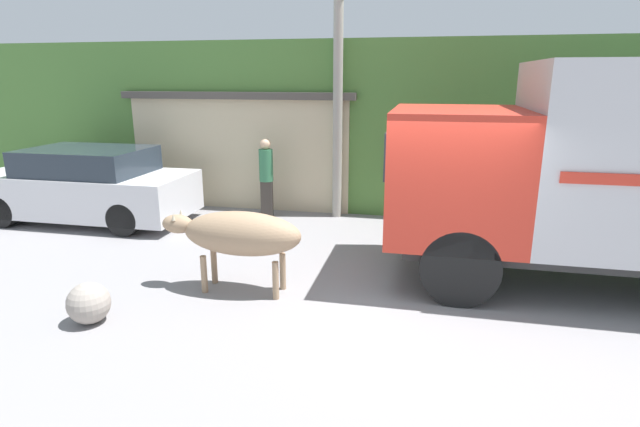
# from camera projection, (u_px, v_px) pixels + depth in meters

# --- Properties ---
(ground_plane) EXTENTS (60.00, 60.00, 0.00)m
(ground_plane) POSITION_uv_depth(u_px,v_px,m) (423.00, 294.00, 7.22)
(ground_plane) COLOR gray
(hillside_embankment) EXTENTS (32.00, 6.56, 3.82)m
(hillside_embankment) POSITION_uv_depth(u_px,v_px,m) (432.00, 119.00, 13.66)
(hillside_embankment) COLOR #4C7A38
(hillside_embankment) RESTS_ON ground_plane
(building_backdrop) EXTENTS (5.54, 2.70, 2.70)m
(building_backdrop) POSITION_uv_depth(u_px,v_px,m) (255.00, 144.00, 12.70)
(building_backdrop) COLOR #C6B793
(building_backdrop) RESTS_ON ground_plane
(cargo_truck) EXTENTS (6.37, 2.50, 3.25)m
(cargo_truck) POSITION_uv_depth(u_px,v_px,m) (631.00, 169.00, 6.97)
(cargo_truck) COLOR #2D2D2D
(cargo_truck) RESTS_ON ground_plane
(brown_cow) EXTENTS (2.10, 0.64, 1.20)m
(brown_cow) POSITION_uv_depth(u_px,v_px,m) (239.00, 234.00, 7.12)
(brown_cow) COLOR #9E7F60
(brown_cow) RESTS_ON ground_plane
(parked_suv) EXTENTS (4.53, 1.90, 1.57)m
(parked_suv) POSITION_uv_depth(u_px,v_px,m) (86.00, 186.00, 10.72)
(parked_suv) COLOR silver
(parked_suv) RESTS_ON ground_plane
(pedestrian_on_hill) EXTENTS (0.35, 0.35, 1.74)m
(pedestrian_on_hill) POSITION_uv_depth(u_px,v_px,m) (266.00, 173.00, 10.97)
(pedestrian_on_hill) COLOR #38332D
(pedestrian_on_hill) RESTS_ON ground_plane
(utility_pole) EXTENTS (0.90, 0.20, 6.14)m
(utility_pole) POSITION_uv_depth(u_px,v_px,m) (338.00, 69.00, 10.40)
(utility_pole) COLOR #9E998E
(utility_pole) RESTS_ON ground_plane
(roadside_rock) EXTENTS (0.53, 0.53, 0.53)m
(roadside_rock) POSITION_uv_depth(u_px,v_px,m) (89.00, 303.00, 6.32)
(roadside_rock) COLOR gray
(roadside_rock) RESTS_ON ground_plane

